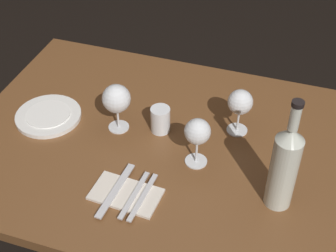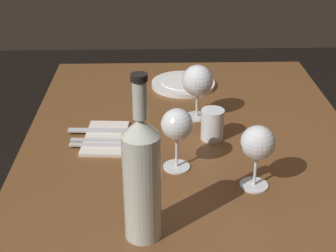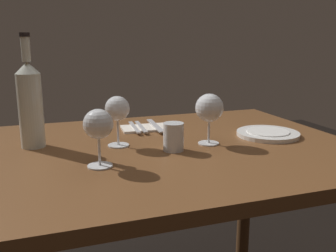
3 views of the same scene
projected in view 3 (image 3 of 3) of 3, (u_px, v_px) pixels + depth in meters
The scene contains 11 objects.
dining_table at pixel (149, 174), 1.17m from camera, with size 1.30×0.90×0.74m.
wine_glass_left at pixel (209, 109), 1.16m from camera, with size 0.09×0.09×0.16m.
wine_glass_right at pixel (117, 110), 1.14m from camera, with size 0.08×0.08×0.16m.
wine_glass_centre at pixel (98, 126), 0.95m from camera, with size 0.08×0.08×0.15m.
wine_bottle at pixel (30, 103), 1.13m from camera, with size 0.07×0.07×0.34m.
water_tumbler at pixel (173, 138), 1.11m from camera, with size 0.06×0.06×0.08m.
dinner_plate at pixel (268, 134), 1.28m from camera, with size 0.21×0.21×0.02m.
folded_napkin at pixel (148, 128), 1.38m from camera, with size 0.20×0.12×0.01m.
fork_inner at pixel (141, 127), 1.37m from camera, with size 0.03×0.18×0.00m.
fork_outer at pixel (134, 127), 1.37m from camera, with size 0.03×0.18×0.00m.
table_knife at pixel (155, 126), 1.39m from camera, with size 0.03×0.21×0.00m.
Camera 3 is at (-0.31, -1.07, 1.07)m, focal length 39.94 mm.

